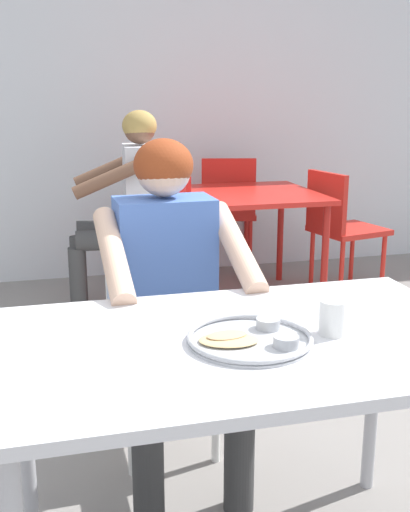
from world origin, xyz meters
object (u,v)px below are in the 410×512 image
Objects in this scene: table_foreground at (244,364)px; chair_foreground at (159,316)px; thali_tray at (251,338)px; chair_red_far at (228,207)px; chair_red_right at (340,223)px; diner_foreground at (171,281)px; chair_red_left at (158,231)px; table_background_red at (250,206)px; drinking_cup at (333,316)px; patron_background at (126,194)px.

table_foreground is 1.43× the size of chair_foreground.
thali_tray is 3.13m from chair_red_far.
table_foreground is 2.81m from chair_red_right.
chair_foreground is at bearing -113.00° from chair_red_far.
thali_tray is at bearing -84.16° from diner_foreground.
table_foreground is at bearing -121.23° from chair_red_right.
chair_red_left is (0.28, 1.56, -0.01)m from chair_foreground.
chair_red_right is at bearing 45.58° from chair_foreground.
chair_foreground is 2.31m from chair_red_far.
drinking_cup is at bearing -103.70° from table_background_red.
chair_red_far is at bearing 42.50° from chair_red_left.
chair_red_right is 0.84m from chair_red_far.
chair_foreground reaches higher than drinking_cup.
chair_red_right is (0.65, 0.03, -0.15)m from table_background_red.
diner_foreground is at bearing 113.43° from drinking_cup.
diner_foreground reaches higher than thali_tray.
table_foreground is 1.44× the size of table_background_red.
chair_red_right is at bearing 58.77° from table_foreground.
table_foreground is 4.02× the size of thali_tray.
drinking_cup is at bearing -101.52° from chair_red_far.
chair_red_left is 1.02× the size of chair_red_right.
patron_background is at bearing -144.04° from chair_red_far.
patron_background is (0.02, 2.38, 0.06)m from table_foreground.
chair_red_left reaches higher than drinking_cup.
chair_foreground is (-0.07, 0.84, -0.16)m from table_foreground.
drinking_cup reaches higher than table_background_red.
table_background_red is 0.61m from chair_red_far.
chair_red_far is at bearing 69.07° from diner_foreground.
drinking_cup is 0.10× the size of chair_foreground.
diner_foreground is 1.76m from patron_background.
chair_red_left is (0.21, 2.40, -0.18)m from table_foreground.
thali_tray is at bearing -85.20° from table_foreground.
chair_foreground is (-0.07, 0.88, -0.25)m from thali_tray.
chair_red_left is at bearing 79.71° from chair_foreground.
table_background_red is 0.66m from chair_red_right.
chair_red_right reaches higher than table_background_red.
table_background_red is (0.88, 1.52, 0.13)m from chair_foreground.
table_foreground is 1.51× the size of chair_red_right.
thali_tray is 3.43× the size of drinking_cup.
thali_tray reaches higher than table_foreground.
drinking_cup is 0.07× the size of patron_background.
chair_red_left is at bearing 90.14° from drinking_cup.
thali_tray is 0.35× the size of chair_red_far.
chair_red_right is 0.67× the size of patron_background.
chair_foreground is 1.55m from patron_background.
chair_red_left is 0.84m from chair_red_far.
thali_tray is 0.66m from diner_foreground.
thali_tray is at bearing -108.49° from table_background_red.
chair_red_far is (0.61, 3.01, -0.28)m from drinking_cup.
chair_red_left is at bearing 7.08° from patron_background.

